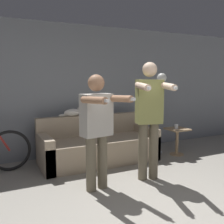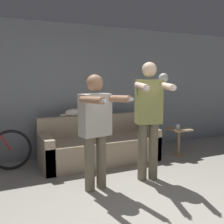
% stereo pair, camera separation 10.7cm
% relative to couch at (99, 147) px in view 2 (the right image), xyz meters
% --- Properties ---
extents(wall_back, '(10.00, 0.05, 2.60)m').
position_rel_couch_xyz_m(wall_back, '(-0.21, 0.67, 1.02)').
color(wall_back, gray).
rests_on(wall_back, ground_plane).
extents(couch, '(2.16, 0.86, 0.84)m').
position_rel_couch_xyz_m(couch, '(0.00, 0.00, 0.00)').
color(couch, tan).
rests_on(couch, ground_plane).
extents(person_left, '(0.57, 0.73, 1.61)m').
position_rel_couch_xyz_m(person_left, '(-0.50, -1.14, 0.65)').
color(person_left, '#6B604C').
rests_on(person_left, ground_plane).
extents(person_right, '(0.57, 0.75, 1.79)m').
position_rel_couch_xyz_m(person_right, '(0.34, -1.14, 0.75)').
color(person_right, '#6B604C').
rests_on(person_right, ground_plane).
extents(cat, '(0.47, 0.14, 0.17)m').
position_rel_couch_xyz_m(cat, '(-0.37, 0.32, 0.64)').
color(cat, silver).
rests_on(cat, couch).
extents(floor_lamp, '(0.38, 0.25, 1.66)m').
position_rel_couch_xyz_m(floor_lamp, '(1.32, 0.01, 1.02)').
color(floor_lamp, '#B2B2B7').
rests_on(floor_lamp, ground_plane).
extents(side_table, '(0.41, 0.41, 0.54)m').
position_rel_couch_xyz_m(side_table, '(1.61, -0.30, 0.10)').
color(side_table, '#A38460').
rests_on(side_table, ground_plane).
extents(cup, '(0.07, 0.07, 0.09)m').
position_rel_couch_xyz_m(cup, '(1.56, -0.32, 0.31)').
color(cup, silver).
rests_on(cup, side_table).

